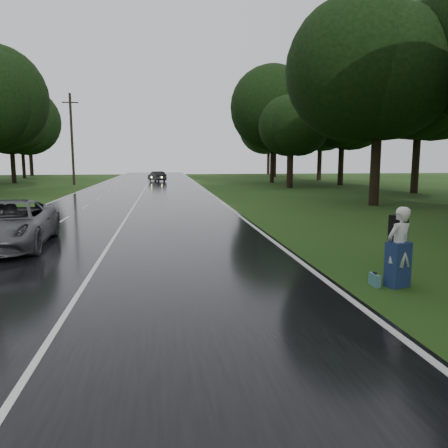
% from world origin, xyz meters
% --- Properties ---
extents(ground, '(160.00, 160.00, 0.00)m').
position_xyz_m(ground, '(0.00, 0.00, 0.00)').
color(ground, '#234314').
rests_on(ground, ground).
extents(road, '(12.00, 140.00, 0.04)m').
position_xyz_m(road, '(0.00, 20.00, 0.02)').
color(road, black).
rests_on(road, ground).
extents(lane_center, '(0.12, 140.00, 0.01)m').
position_xyz_m(lane_center, '(0.00, 20.00, 0.04)').
color(lane_center, silver).
rests_on(lane_center, road).
extents(grey_car, '(3.01, 5.83, 1.57)m').
position_xyz_m(grey_car, '(-3.32, 7.23, 0.83)').
color(grey_car, '#4C4E51').
rests_on(grey_car, road).
extents(far_car, '(2.61, 4.21, 1.31)m').
position_xyz_m(far_car, '(0.96, 51.25, 0.70)').
color(far_car, black).
rests_on(far_car, road).
extents(hitchhiker, '(0.81, 0.78, 1.90)m').
position_xyz_m(hitchhiker, '(7.35, 1.27, 0.88)').
color(hitchhiker, silver).
rests_on(hitchhiker, ground).
extents(suitcase, '(0.13, 0.42, 0.29)m').
position_xyz_m(suitcase, '(6.84, 1.35, 0.15)').
color(suitcase, teal).
rests_on(suitcase, ground).
extents(utility_pole_far, '(1.80, 0.28, 10.38)m').
position_xyz_m(utility_pole_far, '(-8.50, 44.91, 0.00)').
color(utility_pole_far, black).
rests_on(utility_pole_far, ground).
extents(tree_left_f, '(8.72, 8.72, 13.63)m').
position_xyz_m(tree_left_f, '(-16.53, 49.29, 0.00)').
color(tree_left_f, black).
rests_on(tree_left_f, ground).
extents(tree_right_d, '(9.84, 9.84, 15.37)m').
position_xyz_m(tree_right_d, '(15.42, 18.67, 0.00)').
color(tree_right_d, black).
rests_on(tree_right_d, ground).
extents(tree_right_e, '(7.68, 7.68, 12.01)m').
position_xyz_m(tree_right_e, '(14.84, 36.11, 0.00)').
color(tree_right_e, black).
rests_on(tree_right_e, ground).
extents(tree_right_f, '(10.22, 10.22, 15.97)m').
position_xyz_m(tree_right_f, '(15.54, 46.54, 0.00)').
color(tree_right_f, black).
rests_on(tree_right_f, ground).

